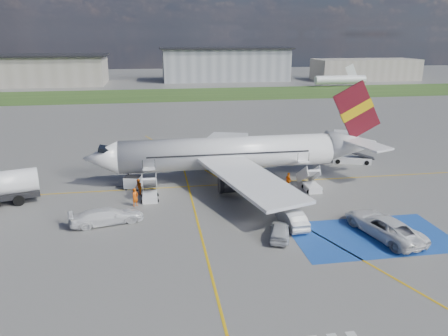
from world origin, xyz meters
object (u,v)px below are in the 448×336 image
(car_silver_b, at_px, (292,218))
(van_white_a, at_px, (384,223))
(airliner, at_px, (239,152))
(van_white_b, at_px, (106,214))
(car_silver_a, at_px, (280,231))
(belt_loader, at_px, (352,160))
(gpu_cart, at_px, (133,183))

(car_silver_b, distance_m, van_white_a, 8.16)
(airliner, xyz_separation_m, car_silver_b, (2.14, -14.72, -2.59))
(car_silver_b, xyz_separation_m, van_white_b, (-17.20, 3.44, 0.20))
(van_white_b, bearing_deg, car_silver_b, -113.46)
(car_silver_a, relative_size, car_silver_b, 0.88)
(belt_loader, distance_m, car_silver_b, 24.15)
(car_silver_a, xyz_separation_m, van_white_b, (-15.38, 5.71, 0.27))
(airliner, xyz_separation_m, van_white_b, (-15.07, -11.28, -2.38))
(belt_loader, distance_m, car_silver_a, 27.06)
(airliner, relative_size, belt_loader, 6.40)
(airliner, xyz_separation_m, van_white_a, (9.63, -17.92, -2.18))
(gpu_cart, xyz_separation_m, car_silver_b, (15.11, -12.96, 0.11))
(airliner, relative_size, car_silver_a, 8.55)
(airliner, height_order, car_silver_a, airliner)
(belt_loader, bearing_deg, van_white_b, -134.65)
(gpu_cart, bearing_deg, car_silver_a, -34.43)
(belt_loader, height_order, van_white_b, van_white_b)
(car_silver_b, bearing_deg, van_white_b, -15.09)
(van_white_a, bearing_deg, van_white_b, -27.34)
(gpu_cart, distance_m, car_silver_b, 19.91)
(gpu_cart, relative_size, car_silver_a, 0.49)
(gpu_cart, bearing_deg, belt_loader, 25.81)
(gpu_cart, relative_size, van_white_b, 0.41)
(van_white_a, xyz_separation_m, van_white_b, (-24.70, 6.64, -0.20))
(car_silver_b, relative_size, van_white_a, 0.76)
(belt_loader, xyz_separation_m, van_white_b, (-32.12, -15.55, 0.59))
(gpu_cart, xyz_separation_m, car_silver_a, (13.29, -15.23, 0.03))
(van_white_a, relative_size, van_white_b, 1.25)
(belt_loader, bearing_deg, airliner, -146.43)
(car_silver_a, distance_m, van_white_a, 9.37)
(belt_loader, xyz_separation_m, car_silver_a, (-16.74, -21.26, 0.32))
(airliner, bearing_deg, car_silver_a, -88.93)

